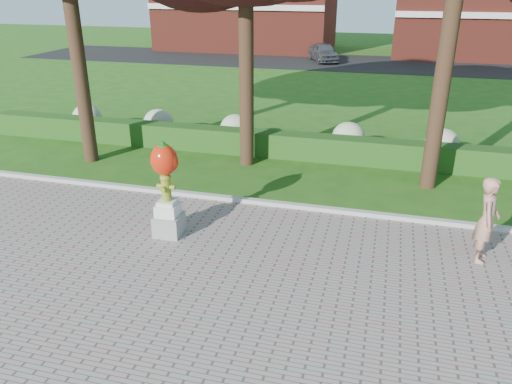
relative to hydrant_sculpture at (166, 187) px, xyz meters
The scene contains 10 objects.
ground 2.80m from the hydrant_sculpture, 19.57° to the right, with size 100.00×100.00×0.00m, color #215415.
curb 3.40m from the hydrant_sculpture, 42.22° to the left, with size 40.00×0.18×0.15m, color #ADADA5.
lawn_hedge 6.65m from the hydrant_sculpture, 68.90° to the left, with size 24.00×0.70×0.80m, color #224814.
hydrangea_row 7.77m from the hydrant_sculpture, 67.62° to the left, with size 20.10×1.10×0.99m.
street 27.29m from the hydrant_sculpture, 85.00° to the left, with size 50.00×8.00×0.02m, color black.
building_left 34.10m from the hydrant_sculpture, 102.95° to the left, with size 14.00×8.00×7.00m, color maroon.
building_right 34.80m from the hydrant_sculpture, 72.62° to the left, with size 12.00×8.00×6.40m, color maroon.
hydrant_sculpture is the anchor object (origin of this frame).
woman 6.78m from the hydrant_sculpture, ahead, with size 0.67×0.44×1.83m, color tan.
parked_car 27.27m from the hydrant_sculpture, 90.63° to the left, with size 1.53×3.80×1.30m, color #44474C.
Camera 1 is at (2.21, -8.48, 5.45)m, focal length 35.00 mm.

